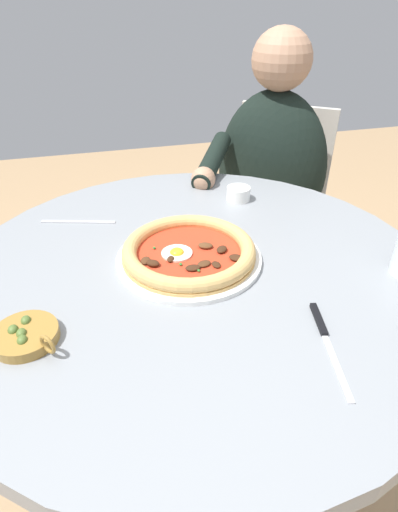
# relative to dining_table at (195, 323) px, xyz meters

# --- Properties ---
(ground_plane) EXTENTS (6.00, 6.00, 0.02)m
(ground_plane) POSITION_rel_dining_table_xyz_m (0.00, 0.00, -0.61)
(ground_plane) COLOR tan
(dining_table) EXTENTS (1.00, 1.00, 0.76)m
(dining_table) POSITION_rel_dining_table_xyz_m (0.00, 0.00, 0.00)
(dining_table) COLOR gray
(dining_table) RESTS_ON ground
(pizza_on_plate) EXTENTS (0.30, 0.30, 0.04)m
(pizza_on_plate) POSITION_rel_dining_table_xyz_m (-0.02, -0.01, 0.18)
(pizza_on_plate) COLOR white
(pizza_on_plate) RESTS_ON dining_table
(steak_knife) EXTENTS (0.20, 0.06, 0.01)m
(steak_knife) POSITION_rel_dining_table_xyz_m (0.25, 0.15, 0.16)
(steak_knife) COLOR silver
(steak_knife) RESTS_ON dining_table
(ramekin_capers) EXTENTS (0.06, 0.06, 0.04)m
(ramekin_capers) POSITION_rel_dining_table_xyz_m (-0.27, 0.19, 0.18)
(ramekin_capers) COLOR white
(ramekin_capers) RESTS_ON dining_table
(olive_pan) EXTENTS (0.12, 0.11, 0.04)m
(olive_pan) POSITION_rel_dining_table_xyz_m (0.14, -0.32, 0.17)
(olive_pan) COLOR olive
(olive_pan) RESTS_ON dining_table
(fork_utensil) EXTENTS (0.06, 0.17, 0.00)m
(fork_utensil) POSITION_rel_dining_table_xyz_m (-0.25, -0.23, 0.16)
(fork_utensil) COLOR #BCBCC1
(fork_utensil) RESTS_ON dining_table
(diner_person) EXTENTS (0.43, 0.55, 1.14)m
(diner_person) POSITION_rel_dining_table_xyz_m (-0.56, 0.41, -0.09)
(diner_person) COLOR #282833
(diner_person) RESTS_ON ground
(cafe_chair_diner) EXTENTS (0.56, 0.56, 0.87)m
(cafe_chair_diner) POSITION_rel_dining_table_xyz_m (-0.67, 0.49, -0.08)
(cafe_chair_diner) COLOR beige
(cafe_chair_diner) RESTS_ON ground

